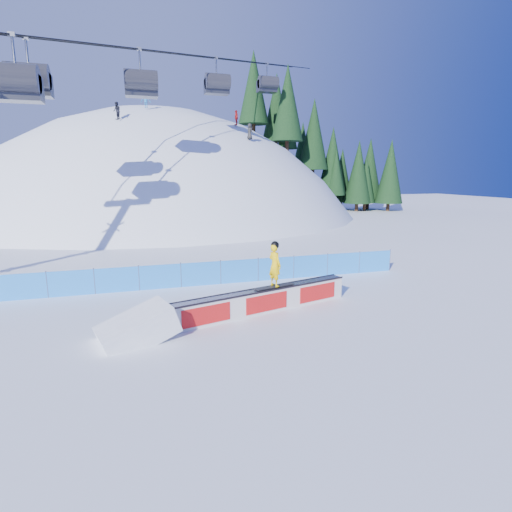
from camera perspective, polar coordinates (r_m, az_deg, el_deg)
name	(u,v)px	position (r m, az deg, el deg)	size (l,w,h in m)	color
ground	(220,315)	(16.16, -5.22, -8.40)	(160.00, 160.00, 0.00)	white
snow_hill	(164,336)	(61.64, -13.02, -11.10)	(64.00, 64.00, 64.00)	white
treeline	(317,147)	(63.14, 8.68, 15.16)	(22.57, 11.52, 20.06)	#301E13
safety_fence	(201,274)	(20.23, -7.84, -2.55)	(22.05, 0.05, 1.30)	#2382EE
chairlift	(207,57)	(44.55, -7.03, 26.36)	(40.80, 41.70, 22.00)	gray
rail_box	(263,301)	(16.29, 1.05, -6.39)	(8.05, 2.73, 0.98)	silver
snow_ramp	(138,339)	(14.47, -16.50, -11.31)	(2.46, 1.64, 0.92)	white
snowboarder	(275,265)	(16.21, 2.70, -1.23)	(1.84, 0.80, 1.90)	black
distant_skiers	(180,113)	(46.15, -10.74, 19.45)	(14.25, 5.87, 5.15)	black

